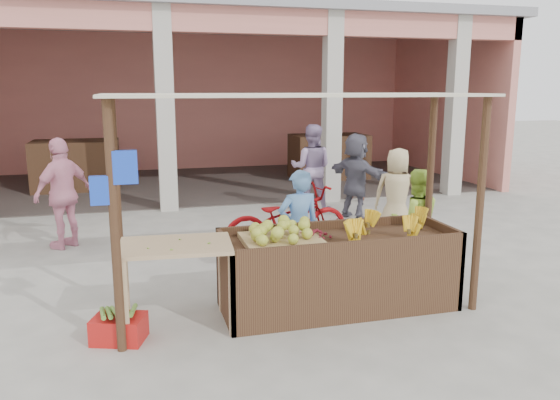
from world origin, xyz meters
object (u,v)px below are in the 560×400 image
object	(u,v)px
vendor_blue	(299,224)
motorcycle	(287,220)
red_crate	(119,329)
fruit_stall	(338,273)
vendor_green	(415,219)
side_table	(176,257)

from	to	relation	value
vendor_blue	motorcycle	xyz separation A→B (m)	(0.19, 1.22, -0.24)
vendor_blue	motorcycle	bearing A→B (deg)	-102.84
red_crate	motorcycle	bearing A→B (deg)	63.14
fruit_stall	vendor_blue	distance (m)	0.91
red_crate	vendor_blue	xyz separation A→B (m)	(2.16, 1.04, 0.66)
vendor_green	red_crate	bearing A→B (deg)	26.35
red_crate	motorcycle	xyz separation A→B (m)	(2.35, 2.26, 0.42)
side_table	vendor_green	distance (m)	3.35
fruit_stall	side_table	world-z (taller)	side_table
vendor_blue	vendor_green	size ratio (longest dim) A/B	1.06
fruit_stall	red_crate	xyz separation A→B (m)	(-2.38, -0.24, -0.27)
red_crate	vendor_blue	world-z (taller)	vendor_blue
vendor_green	fruit_stall	bearing A→B (deg)	41.47
side_table	red_crate	size ratio (longest dim) A/B	2.41
red_crate	vendor_green	distance (m)	4.00
vendor_blue	side_table	bearing A→B (deg)	25.72
red_crate	vendor_green	bearing A→B (deg)	35.45
side_table	vendor_green	size ratio (longest dim) A/B	0.79
side_table	red_crate	bearing A→B (deg)	-161.26
fruit_stall	side_table	xyz separation A→B (m)	(-1.79, -0.09, 0.36)
side_table	red_crate	world-z (taller)	side_table
side_table	motorcycle	world-z (taller)	motorcycle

